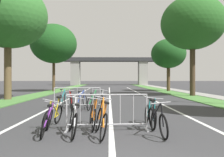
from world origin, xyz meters
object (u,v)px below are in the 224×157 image
(crowd_barrier_nearest, at_px, (107,112))
(tree_left_pine_near, at_px, (54,44))
(bicycle_white_6, at_px, (101,100))
(tree_left_oak_near, at_px, (8,16))
(bicycle_teal_11, at_px, (64,100))
(bicycle_blue_2, at_px, (81,100))
(bicycle_silver_4, at_px, (73,121))
(bicycle_yellow_3, at_px, (53,116))
(bicycle_green_7, at_px, (92,102))
(bicycle_orange_0, at_px, (93,115))
(bicycle_black_5, at_px, (157,121))
(tree_right_pine_far, at_px, (168,54))
(bicycle_teal_1, at_px, (150,115))
(bicycle_red_9, at_px, (71,102))
(tree_right_cypress_far, at_px, (192,23))
(crowd_barrier_second, at_px, (77,98))
(bicycle_purple_8, at_px, (47,122))
(bicycle_orange_10, at_px, (101,121))

(crowd_barrier_nearest, bearing_deg, tree_left_pine_near, 108.21)
(bicycle_white_6, bearing_deg, tree_left_oak_near, -34.95)
(tree_left_pine_near, bearing_deg, bicycle_teal_11, -73.97)
(bicycle_blue_2, relative_size, bicycle_silver_4, 0.96)
(bicycle_blue_2, distance_m, bicycle_yellow_3, 4.87)
(bicycle_green_7, bearing_deg, bicycle_orange_0, -72.50)
(tree_left_oak_near, height_order, bicycle_yellow_3, tree_left_oak_near)
(tree_left_oak_near, bearing_deg, bicycle_black_5, -49.15)
(tree_right_pine_far, bearing_deg, bicycle_teal_1, -106.77)
(crowd_barrier_nearest, bearing_deg, bicycle_blue_2, 104.71)
(bicycle_green_7, bearing_deg, tree_left_pine_near, 123.62)
(crowd_barrier_nearest, distance_m, bicycle_red_9, 4.56)
(tree_right_cypress_far, height_order, bicycle_green_7, tree_right_cypress_far)
(bicycle_silver_4, bearing_deg, tree_right_cypress_far, 44.82)
(tree_left_oak_near, height_order, tree_right_pine_far, tree_left_oak_near)
(bicycle_white_6, distance_m, bicycle_red_9, 1.77)
(bicycle_teal_1, bearing_deg, bicycle_orange_0, 5.17)
(bicycle_red_9, bearing_deg, bicycle_yellow_3, 83.75)
(crowd_barrier_second, bearing_deg, bicycle_green_7, -27.06)
(bicycle_purple_8, height_order, bicycle_teal_11, bicycle_teal_11)
(tree_right_cypress_far, height_order, tree_right_pine_far, tree_right_cypress_far)
(bicycle_yellow_3, height_order, bicycle_silver_4, bicycle_silver_4)
(bicycle_silver_4, relative_size, bicycle_white_6, 1.00)
(tree_right_pine_far, relative_size, bicycle_blue_2, 3.90)
(bicycle_yellow_3, bearing_deg, crowd_barrier_nearest, 169.97)
(bicycle_teal_1, distance_m, bicycle_orange_10, 1.87)
(tree_right_cypress_far, relative_size, bicycle_yellow_3, 5.36)
(bicycle_red_9, bearing_deg, bicycle_purple_8, 84.28)
(bicycle_silver_4, bearing_deg, bicycle_yellow_3, 115.27)
(tree_right_pine_far, bearing_deg, crowd_barrier_second, -120.11)
(tree_right_pine_far, distance_m, crowd_barrier_nearest, 21.32)
(bicycle_teal_1, distance_m, bicycle_teal_11, 6.02)
(tree_left_oak_near, xyz_separation_m, tree_right_cypress_far, (14.21, 3.16, 0.31))
(bicycle_teal_1, bearing_deg, bicycle_orange_10, 37.21)
(bicycle_teal_1, bearing_deg, bicycle_yellow_3, 1.01)
(crowd_barrier_nearest, bearing_deg, bicycle_black_5, -18.68)
(tree_left_oak_near, distance_m, bicycle_blue_2, 8.80)
(bicycle_teal_1, distance_m, bicycle_purple_8, 3.08)
(tree_right_cypress_far, height_order, bicycle_purple_8, tree_right_cypress_far)
(tree_left_oak_near, bearing_deg, tree_right_pine_far, 36.57)
(crowd_barrier_second, relative_size, bicycle_teal_1, 1.37)
(tree_left_oak_near, relative_size, bicycle_green_7, 5.21)
(bicycle_orange_0, bearing_deg, bicycle_yellow_3, -13.05)
(crowd_barrier_nearest, distance_m, bicycle_black_5, 1.42)
(tree_left_pine_near, bearing_deg, bicycle_purple_8, -76.42)
(bicycle_yellow_3, height_order, bicycle_green_7, bicycle_green_7)
(bicycle_teal_11, bearing_deg, crowd_barrier_nearest, -64.21)
(bicycle_purple_8, relative_size, bicycle_teal_11, 0.97)
(bicycle_blue_2, xyz_separation_m, bicycle_silver_4, (0.52, -5.83, 0.02))
(tree_right_pine_far, height_order, bicycle_silver_4, tree_right_pine_far)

